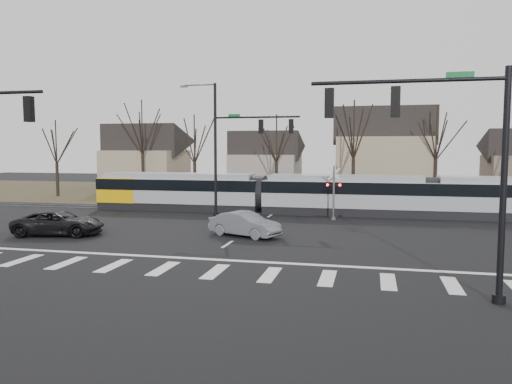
% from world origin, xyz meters
% --- Properties ---
extents(ground, '(140.00, 140.00, 0.00)m').
position_xyz_m(ground, '(0.00, 0.00, 0.00)').
color(ground, black).
extents(grass_verge, '(140.00, 28.00, 0.01)m').
position_xyz_m(grass_verge, '(0.00, 32.00, 0.01)').
color(grass_verge, '#38331E').
rests_on(grass_verge, ground).
extents(crosswalk, '(27.00, 2.60, 0.01)m').
position_xyz_m(crosswalk, '(0.00, -4.00, 0.01)').
color(crosswalk, silver).
rests_on(crosswalk, ground).
extents(stop_line, '(28.00, 0.35, 0.01)m').
position_xyz_m(stop_line, '(0.00, -1.80, 0.01)').
color(stop_line, silver).
rests_on(stop_line, ground).
extents(lane_dashes, '(0.18, 30.00, 0.01)m').
position_xyz_m(lane_dashes, '(0.00, 16.00, 0.01)').
color(lane_dashes, silver).
rests_on(lane_dashes, ground).
extents(rail_pair, '(90.00, 1.52, 0.06)m').
position_xyz_m(rail_pair, '(0.00, 15.80, 0.03)').
color(rail_pair, '#59595E').
rests_on(rail_pair, ground).
extents(tram, '(41.58, 3.09, 3.15)m').
position_xyz_m(tram, '(5.46, 16.00, 1.72)').
color(tram, gray).
rests_on(tram, ground).
extents(sedan, '(4.69, 5.58, 1.48)m').
position_xyz_m(sedan, '(0.31, 4.65, 0.74)').
color(sedan, slate).
rests_on(sedan, ground).
extents(suv, '(4.60, 6.31, 1.48)m').
position_xyz_m(suv, '(-10.87, 2.53, 0.74)').
color(suv, black).
rests_on(suv, ground).
extents(signal_pole_near_right, '(6.72, 0.44, 8.00)m').
position_xyz_m(signal_pole_near_right, '(10.11, -6.00, 5.17)').
color(signal_pole_near_right, black).
rests_on(signal_pole_near_right, ground).
extents(signal_pole_far, '(9.28, 0.44, 10.20)m').
position_xyz_m(signal_pole_far, '(-2.41, 12.50, 5.70)').
color(signal_pole_far, black).
rests_on(signal_pole_far, ground).
extents(rail_crossing_signal, '(1.08, 0.36, 4.00)m').
position_xyz_m(rail_crossing_signal, '(5.00, 12.79, 1.89)').
color(rail_crossing_signal, '#59595B').
rests_on(rail_crossing_signal, ground).
extents(tree_row, '(59.20, 7.20, 10.00)m').
position_xyz_m(tree_row, '(2.00, 26.00, 5.00)').
color(tree_row, black).
rests_on(tree_row, ground).
extents(house_a, '(9.72, 8.64, 8.60)m').
position_xyz_m(house_a, '(-20.00, 34.00, 4.46)').
color(house_a, gray).
rests_on(house_a, ground).
extents(house_b, '(8.64, 7.56, 7.65)m').
position_xyz_m(house_b, '(-5.00, 36.00, 3.97)').
color(house_b, gray).
rests_on(house_b, ground).
extents(house_c, '(10.80, 8.64, 10.10)m').
position_xyz_m(house_c, '(9.00, 33.00, 5.23)').
color(house_c, gray).
rests_on(house_c, ground).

